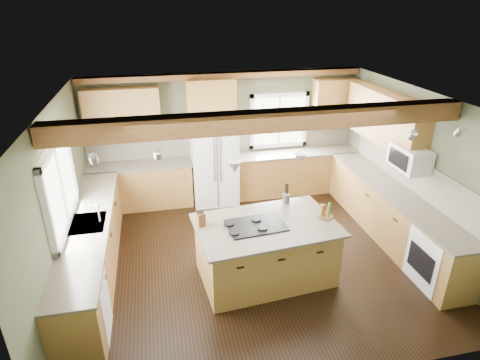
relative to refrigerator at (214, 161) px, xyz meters
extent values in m
plane|color=black|center=(0.30, -2.12, -0.90)|extent=(5.60, 5.60, 0.00)
plane|color=silver|center=(0.30, -2.12, 1.70)|extent=(5.60, 5.60, 0.00)
plane|color=#414732|center=(0.30, 0.38, 0.40)|extent=(5.60, 0.00, 5.60)
plane|color=#414732|center=(-2.50, -2.12, 0.40)|extent=(0.00, 5.00, 5.00)
plane|color=#414732|center=(3.10, -2.12, 0.40)|extent=(0.00, 5.00, 5.00)
cube|color=#513117|center=(0.30, -2.66, 1.57)|extent=(5.55, 0.26, 0.26)
cube|color=#513117|center=(0.30, 0.28, 1.64)|extent=(5.55, 0.20, 0.10)
cube|color=brown|center=(0.30, 0.36, 0.31)|extent=(5.58, 0.03, 0.58)
cube|color=brown|center=(3.08, -2.07, 0.31)|extent=(0.03, 3.70, 0.58)
cube|color=brown|center=(-1.49, 0.08, -0.46)|extent=(2.02, 0.60, 0.88)
cube|color=#453E32|center=(-1.49, 0.08, 0.00)|extent=(2.06, 0.64, 0.04)
cube|color=brown|center=(1.79, 0.08, -0.46)|extent=(2.62, 0.60, 0.88)
cube|color=#453E32|center=(1.79, 0.08, 0.00)|extent=(2.66, 0.64, 0.04)
cube|color=brown|center=(-2.20, -2.07, -0.46)|extent=(0.60, 3.70, 0.88)
cube|color=#453E32|center=(-2.20, -2.07, 0.00)|extent=(0.64, 3.74, 0.04)
cube|color=brown|center=(2.80, -2.07, -0.46)|extent=(0.60, 3.70, 0.88)
cube|color=#453E32|center=(2.80, -2.07, 0.00)|extent=(0.64, 3.74, 0.04)
cube|color=brown|center=(-1.69, 0.21, 1.05)|extent=(1.40, 0.35, 0.90)
cube|color=brown|center=(0.00, 0.21, 1.25)|extent=(0.96, 0.35, 0.70)
cube|color=brown|center=(2.92, -1.22, 1.05)|extent=(0.35, 2.20, 0.90)
cube|color=brown|center=(2.60, 0.21, 1.05)|extent=(0.90, 0.35, 0.90)
cube|color=white|center=(-2.48, -2.07, 0.65)|extent=(0.04, 1.60, 1.05)
cube|color=white|center=(1.45, 0.36, 0.65)|extent=(1.10, 0.04, 1.00)
cube|color=#262628|center=(-2.20, -2.07, 0.01)|extent=(0.50, 0.65, 0.03)
cylinder|color=#B2B2B7|center=(-2.02, -2.07, 0.15)|extent=(0.02, 0.02, 0.28)
cube|color=white|center=(-2.19, -3.37, -0.47)|extent=(0.60, 0.60, 0.84)
cube|color=white|center=(2.79, -3.37, -0.47)|extent=(0.60, 0.72, 0.84)
cube|color=white|center=(2.88, -2.17, 0.65)|extent=(0.40, 0.70, 0.38)
cone|color=#B2B2B7|center=(-0.13, -2.71, 0.98)|extent=(0.18, 0.18, 0.16)
cone|color=#B2B2B7|center=(0.82, -2.62, 0.98)|extent=(0.18, 0.18, 0.16)
cube|color=white|center=(0.00, 0.00, 0.00)|extent=(0.90, 0.74, 1.80)
cube|color=brown|center=(0.35, -2.66, -0.46)|extent=(2.00, 1.33, 0.88)
cube|color=#453E32|center=(0.35, -2.66, 0.00)|extent=(2.14, 1.47, 0.04)
cube|color=black|center=(0.19, -2.68, 0.03)|extent=(0.87, 0.62, 0.02)
cube|color=brown|center=(-0.59, -2.50, 0.12)|extent=(0.15, 0.13, 0.20)
cylinder|color=#453E37|center=(0.84, -2.09, 0.10)|extent=(0.13, 0.13, 0.15)
camera|label=1|loc=(-1.09, -7.49, 3.03)|focal=30.00mm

